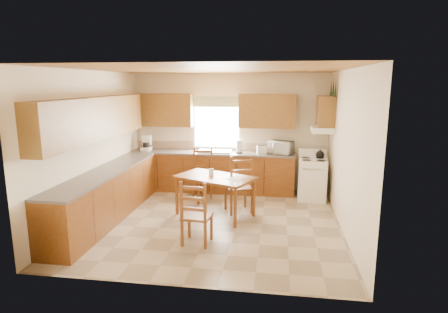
# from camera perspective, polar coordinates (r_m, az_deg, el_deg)

# --- Properties ---
(floor) EXTENTS (4.50, 4.50, 0.00)m
(floor) POSITION_cam_1_polar(r_m,az_deg,el_deg) (6.90, -1.62, -9.85)
(floor) COLOR gray
(floor) RESTS_ON ground
(ceiling) EXTENTS (4.50, 4.50, 0.00)m
(ceiling) POSITION_cam_1_polar(r_m,az_deg,el_deg) (6.45, -1.75, 13.15)
(ceiling) COLOR #986329
(ceiling) RESTS_ON floor
(wall_left) EXTENTS (4.50, 4.50, 0.00)m
(wall_left) POSITION_cam_1_polar(r_m,az_deg,el_deg) (7.28, -19.42, 1.62)
(wall_left) COLOR beige
(wall_left) RESTS_ON floor
(wall_right) EXTENTS (4.50, 4.50, 0.00)m
(wall_right) POSITION_cam_1_polar(r_m,az_deg,el_deg) (6.54, 18.11, 0.70)
(wall_right) COLOR beige
(wall_right) RESTS_ON floor
(wall_back) EXTENTS (4.50, 4.50, 0.00)m
(wall_back) POSITION_cam_1_polar(r_m,az_deg,el_deg) (8.74, 0.88, 3.76)
(wall_back) COLOR beige
(wall_back) RESTS_ON floor
(wall_front) EXTENTS (4.50, 4.50, 0.00)m
(wall_front) POSITION_cam_1_polar(r_m,az_deg,el_deg) (4.40, -6.78, -3.75)
(wall_front) COLOR beige
(wall_front) RESTS_ON floor
(lower_cab_back) EXTENTS (3.75, 0.60, 0.88)m
(lower_cab_back) POSITION_cam_1_polar(r_m,az_deg,el_deg) (8.67, -1.85, -2.42)
(lower_cab_back) COLOR brown
(lower_cab_back) RESTS_ON floor
(lower_cab_left) EXTENTS (0.60, 3.60, 0.88)m
(lower_cab_left) POSITION_cam_1_polar(r_m,az_deg,el_deg) (7.21, -17.38, -5.76)
(lower_cab_left) COLOR brown
(lower_cab_left) RESTS_ON floor
(counter_back) EXTENTS (3.75, 0.63, 0.04)m
(counter_back) POSITION_cam_1_polar(r_m,az_deg,el_deg) (8.58, -1.87, 0.57)
(counter_back) COLOR #574F4B
(counter_back) RESTS_ON lower_cab_back
(counter_left) EXTENTS (0.63, 3.60, 0.04)m
(counter_left) POSITION_cam_1_polar(r_m,az_deg,el_deg) (7.09, -17.59, -2.20)
(counter_left) COLOR #574F4B
(counter_left) RESTS_ON lower_cab_left
(backsplash) EXTENTS (3.75, 0.01, 0.18)m
(backsplash) POSITION_cam_1_polar(r_m,az_deg,el_deg) (8.84, -1.55, 1.61)
(backsplash) COLOR #9C8169
(backsplash) RESTS_ON counter_back
(upper_cab_back_left) EXTENTS (1.41, 0.33, 0.75)m
(upper_cab_back_left) POSITION_cam_1_polar(r_m,az_deg,el_deg) (8.87, -9.29, 7.00)
(upper_cab_back_left) COLOR brown
(upper_cab_back_left) RESTS_ON wall_back
(upper_cab_back_right) EXTENTS (1.25, 0.33, 0.75)m
(upper_cab_back_right) POSITION_cam_1_polar(r_m,az_deg,el_deg) (8.46, 6.59, 6.88)
(upper_cab_back_right) COLOR brown
(upper_cab_back_right) RESTS_ON wall_back
(upper_cab_left) EXTENTS (0.33, 3.60, 0.75)m
(upper_cab_left) POSITION_cam_1_polar(r_m,az_deg,el_deg) (7.01, -19.05, 5.47)
(upper_cab_left) COLOR brown
(upper_cab_left) RESTS_ON wall_left
(upper_cab_stove) EXTENTS (0.33, 0.62, 0.62)m
(upper_cab_stove) POSITION_cam_1_polar(r_m,az_deg,el_deg) (8.08, 15.22, 6.69)
(upper_cab_stove) COLOR brown
(upper_cab_stove) RESTS_ON wall_right
(range_hood) EXTENTS (0.44, 0.62, 0.12)m
(range_hood) POSITION_cam_1_polar(r_m,az_deg,el_deg) (8.11, 14.73, 4.02)
(range_hood) COLOR white
(range_hood) RESTS_ON wall_right
(window_frame) EXTENTS (1.13, 0.02, 1.18)m
(window_frame) POSITION_cam_1_polar(r_m,az_deg,el_deg) (8.73, -1.10, 5.07)
(window_frame) COLOR white
(window_frame) RESTS_ON wall_back
(window_pane) EXTENTS (1.05, 0.01, 1.10)m
(window_pane) POSITION_cam_1_polar(r_m,az_deg,el_deg) (8.73, -1.11, 5.07)
(window_pane) COLOR white
(window_pane) RESTS_ON wall_back
(window_valance) EXTENTS (1.19, 0.01, 0.24)m
(window_valance) POSITION_cam_1_polar(r_m,az_deg,el_deg) (8.67, -1.15, 8.34)
(window_valance) COLOR #49693C
(window_valance) RESTS_ON wall_back
(sink_basin) EXTENTS (0.75, 0.45, 0.04)m
(sink_basin) POSITION_cam_1_polar(r_m,az_deg,el_deg) (8.56, -1.38, 0.82)
(sink_basin) COLOR silver
(sink_basin) RESTS_ON counter_back
(pine_decal_a) EXTENTS (0.22, 0.22, 0.36)m
(pine_decal_a) POSITION_cam_1_polar(r_m,az_deg,el_deg) (7.75, 16.64, 10.00)
(pine_decal_a) COLOR #11361C
(pine_decal_a) RESTS_ON wall_right
(pine_decal_b) EXTENTS (0.22, 0.22, 0.36)m
(pine_decal_b) POSITION_cam_1_polar(r_m,az_deg,el_deg) (8.07, 16.34, 10.33)
(pine_decal_b) COLOR #11361C
(pine_decal_b) RESTS_ON wall_right
(pine_decal_c) EXTENTS (0.22, 0.22, 0.36)m
(pine_decal_c) POSITION_cam_1_polar(r_m,az_deg,el_deg) (8.39, 16.03, 10.08)
(pine_decal_c) COLOR #11361C
(pine_decal_c) RESTS_ON wall_right
(stove) EXTENTS (0.62, 0.64, 0.87)m
(stove) POSITION_cam_1_polar(r_m,az_deg,el_deg) (8.26, 13.31, -3.47)
(stove) COLOR white
(stove) RESTS_ON floor
(coffeemaker) EXTENTS (0.22, 0.26, 0.36)m
(coffeemaker) POSITION_cam_1_polar(r_m,az_deg,el_deg) (8.92, -11.78, 2.06)
(coffeemaker) COLOR white
(coffeemaker) RESTS_ON counter_back
(paper_towel) EXTENTS (0.12, 0.12, 0.29)m
(paper_towel) POSITION_cam_1_polar(r_m,az_deg,el_deg) (8.43, 2.30, 1.51)
(paper_towel) COLOR white
(paper_towel) RESTS_ON counter_back
(toaster) EXTENTS (0.24, 0.19, 0.17)m
(toaster) POSITION_cam_1_polar(r_m,az_deg,el_deg) (8.41, 5.74, 1.04)
(toaster) COLOR white
(toaster) RESTS_ON counter_back
(microwave) EXTENTS (0.57, 0.50, 0.28)m
(microwave) POSITION_cam_1_polar(r_m,az_deg,el_deg) (8.42, 8.64, 1.37)
(microwave) COLOR white
(microwave) RESTS_ON counter_back
(dining_table) EXTENTS (1.62, 1.31, 0.76)m
(dining_table) POSITION_cam_1_polar(r_m,az_deg,el_deg) (7.10, -1.38, -6.01)
(dining_table) COLOR brown
(dining_table) RESTS_ON floor
(chair_near_left) EXTENTS (0.46, 0.44, 1.02)m
(chair_near_left) POSITION_cam_1_polar(r_m,az_deg,el_deg) (5.87, -4.17, -8.42)
(chair_near_left) COLOR brown
(chair_near_left) RESTS_ON floor
(chair_near_right) EXTENTS (0.62, 0.61, 1.13)m
(chair_near_right) POSITION_cam_1_polar(r_m,az_deg,el_deg) (7.25, 2.24, -4.13)
(chair_near_right) COLOR brown
(chair_near_right) RESTS_ON floor
(chair_far_left) EXTENTS (0.43, 0.42, 0.87)m
(chair_far_left) POSITION_cam_1_polar(r_m,az_deg,el_deg) (8.44, 3.18, -2.83)
(chair_far_left) COLOR brown
(chair_far_left) RESTS_ON floor
(chair_far_right) EXTENTS (0.50, 0.48, 1.07)m
(chair_far_right) POSITION_cam_1_polar(r_m,az_deg,el_deg) (8.22, -3.29, -2.52)
(chair_far_right) COLOR brown
(chair_far_right) RESTS_ON floor
(table_paper) EXTENTS (0.32, 0.36, 0.00)m
(table_paper) POSITION_cam_1_polar(r_m,az_deg,el_deg) (6.84, 1.59, -3.38)
(table_paper) COLOR white
(table_paper) RESTS_ON dining_table
(table_card) EXTENTS (0.10, 0.04, 0.13)m
(table_card) POSITION_cam_1_polar(r_m,az_deg,el_deg) (7.07, -1.96, -2.37)
(table_card) COLOR white
(table_card) RESTS_ON dining_table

